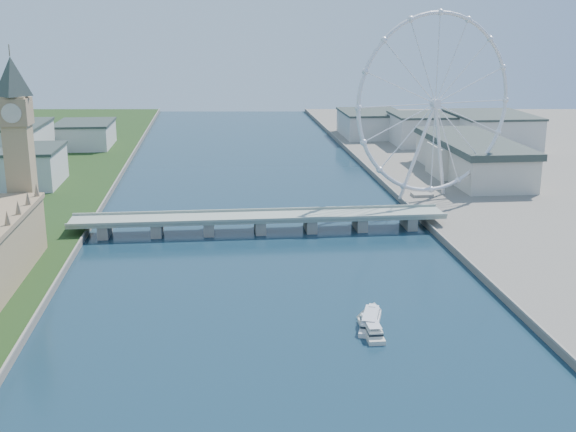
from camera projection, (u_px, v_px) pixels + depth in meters
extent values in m
cube|color=tan|center=(21.00, 172.00, 382.54)|extent=(13.00, 13.00, 80.00)
cube|color=#937A59|center=(15.00, 111.00, 374.21)|extent=(15.00, 15.00, 14.00)
pyramid|color=#2D3833|center=(10.00, 56.00, 366.93)|extent=(20.02, 20.02, 20.00)
cube|color=gray|center=(260.00, 217.00, 425.21)|extent=(220.00, 22.00, 2.00)
cube|color=gray|center=(105.00, 229.00, 417.61)|extent=(6.00, 20.00, 7.50)
cube|color=gray|center=(157.00, 228.00, 420.56)|extent=(6.00, 20.00, 7.50)
cube|color=gray|center=(209.00, 227.00, 423.50)|extent=(6.00, 20.00, 7.50)
cube|color=gray|center=(260.00, 225.00, 426.45)|extent=(6.00, 20.00, 7.50)
cube|color=gray|center=(310.00, 224.00, 429.39)|extent=(6.00, 20.00, 7.50)
cube|color=gray|center=(360.00, 222.00, 432.34)|extent=(6.00, 20.00, 7.50)
cube|color=gray|center=(409.00, 221.00, 435.29)|extent=(6.00, 20.00, 7.50)
torus|color=silver|center=(435.00, 104.00, 474.34)|extent=(113.60, 39.12, 118.60)
cylinder|color=silver|center=(435.00, 104.00, 474.34)|extent=(7.25, 6.61, 6.00)
cube|color=gray|center=(422.00, 195.00, 500.31)|extent=(14.00, 10.00, 2.00)
cube|color=beige|center=(32.00, 168.00, 532.43)|extent=(40.00, 60.00, 26.00)
cube|color=beige|center=(9.00, 145.00, 614.17)|extent=(60.00, 80.00, 32.00)
cube|color=beige|center=(85.00, 135.00, 697.22)|extent=(50.00, 70.00, 22.00)
cube|color=beige|center=(424.00, 130.00, 709.63)|extent=(60.00, 60.00, 28.00)
cube|color=beige|center=(490.00, 131.00, 696.05)|extent=(70.00, 90.00, 30.00)
cube|color=beige|center=(371.00, 124.00, 763.85)|extent=(60.00, 80.00, 24.00)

